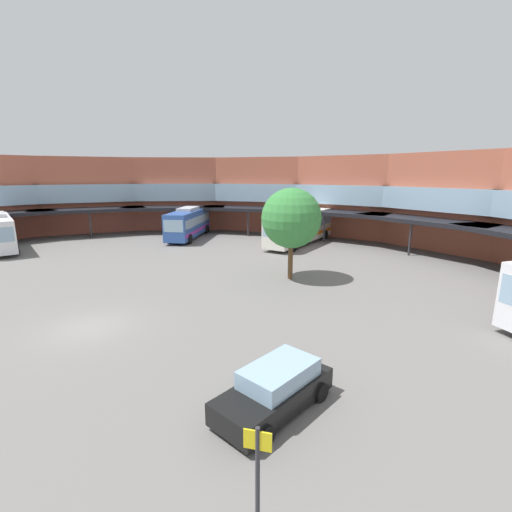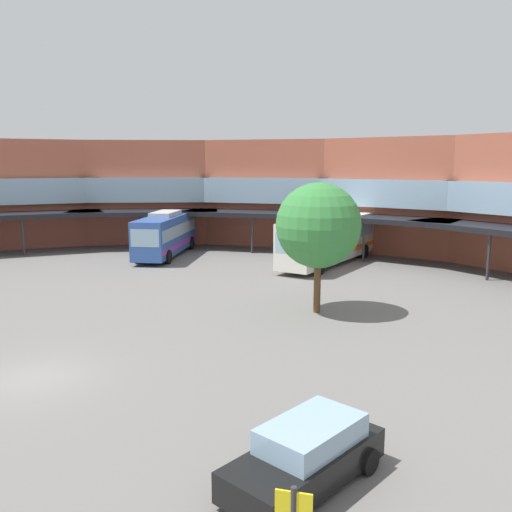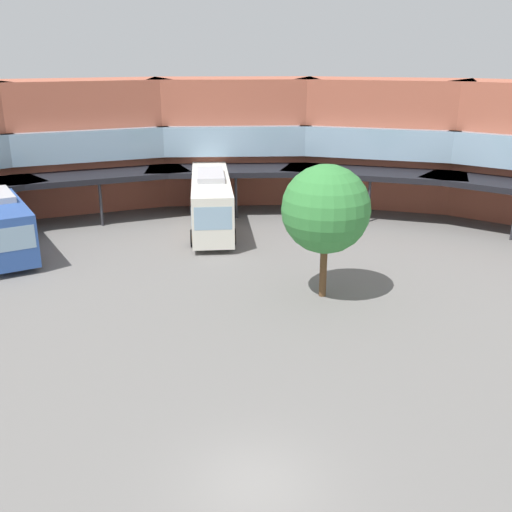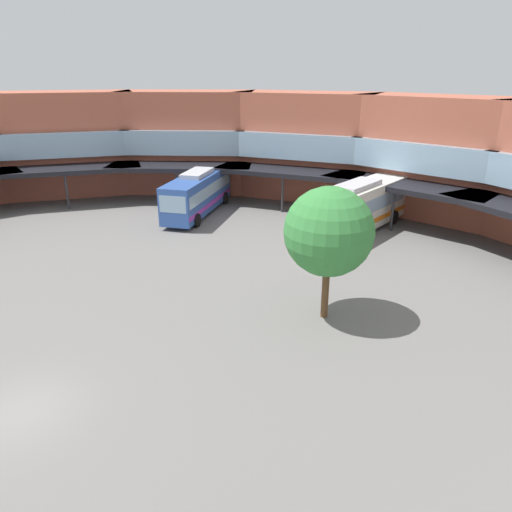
# 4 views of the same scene
# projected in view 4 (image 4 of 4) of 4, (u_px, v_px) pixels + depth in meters

# --- Properties ---
(ground_plane) EXTENTS (120.32, 120.32, 0.00)m
(ground_plane) POSITION_uv_depth(u_px,v_px,m) (22.00, 411.00, 17.68)
(ground_plane) COLOR slate
(station_building) EXTENTS (77.41, 38.93, 9.76)m
(station_building) POSITION_uv_depth(u_px,v_px,m) (357.00, 180.00, 31.67)
(station_building) COLOR #AD5942
(station_building) RESTS_ON ground
(bus_1) EXTENTS (3.26, 12.37, 3.93)m
(bus_1) POSITION_uv_depth(u_px,v_px,m) (356.00, 208.00, 36.09)
(bus_1) COLOR silver
(bus_1) RESTS_ON ground
(bus_3) EXTENTS (7.15, 10.61, 3.71)m
(bus_3) POSITION_uv_depth(u_px,v_px,m) (198.00, 192.00, 41.10)
(bus_3) COLOR #2D519E
(bus_3) RESTS_ON ground
(plaza_tree) EXTENTS (4.35, 4.35, 6.72)m
(plaza_tree) POSITION_uv_depth(u_px,v_px,m) (329.00, 232.00, 22.82)
(plaza_tree) COLOR brown
(plaza_tree) RESTS_ON ground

